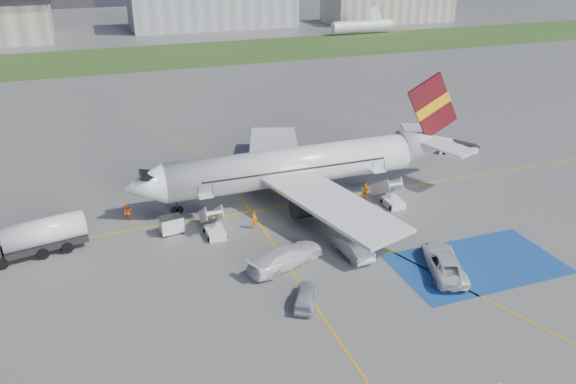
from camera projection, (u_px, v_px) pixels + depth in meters
name	position (u px, v px, depth m)	size (l,w,h in m)	color
ground	(348.00, 262.00, 47.40)	(400.00, 400.00, 0.00)	#60605E
grass_strip	(168.00, 56.00, 128.54)	(400.00, 30.00, 0.01)	#2D4C1E
taxiway_line_main	(298.00, 204.00, 57.65)	(120.00, 0.20, 0.01)	gold
taxiway_line_cross	(345.00, 350.00, 37.30)	(0.20, 60.00, 0.01)	gold
taxiway_line_diag	(298.00, 204.00, 57.65)	(0.20, 60.00, 0.01)	gold
staging_box	(477.00, 264.00, 47.09)	(14.00, 8.00, 0.01)	#17448F
terminal_centre	(213.00, 6.00, 166.44)	(48.00, 18.00, 12.00)	gray
terminal_east	(387.00, 8.00, 178.43)	(40.00, 16.00, 8.00)	gray
airliner	(304.00, 165.00, 58.41)	(36.81, 32.95, 11.92)	silver
airstairs_fwd	(214.00, 228.00, 51.61)	(1.90, 5.20, 3.60)	silver
airstairs_aft	(391.00, 198.00, 57.38)	(1.90, 5.20, 3.60)	silver
fuel_tanker	(31.00, 242.00, 47.87)	(9.47, 4.12, 3.13)	black
gpu_cart	(171.00, 226.00, 51.68)	(2.20, 1.58, 1.70)	silver
belt_loader	(457.00, 149.00, 71.26)	(5.43, 3.13, 1.57)	silver
car_silver_a	(306.00, 296.00, 41.78)	(1.63, 4.04, 1.38)	#AAADB1
car_silver_b	(352.00, 246.00, 48.19)	(1.74, 5.00, 1.65)	#B6B9BD
van_white_a	(444.00, 260.00, 45.79)	(2.51, 5.44, 2.04)	silver
van_white_b	(286.00, 254.00, 46.52)	(2.26, 5.55, 2.17)	white
crew_fwd	(255.00, 221.00, 52.53)	(0.59, 0.39, 1.62)	orange
crew_nose	(128.00, 213.00, 53.91)	(0.83, 0.65, 1.71)	#F15E0C
crew_aft	(365.00, 191.00, 58.44)	(1.02, 0.43, 1.74)	orange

